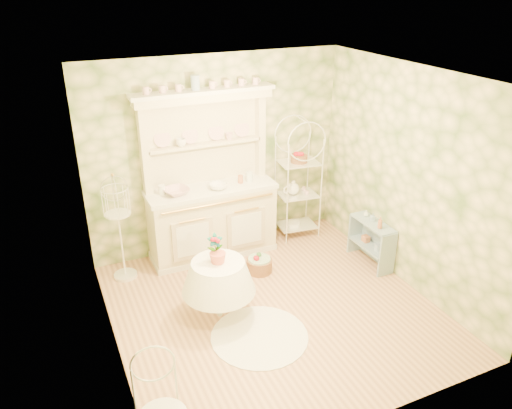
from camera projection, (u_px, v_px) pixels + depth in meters
name	position (u px, v px, depth m)	size (l,w,h in m)	color
floor	(273.00, 309.00, 5.90)	(3.60, 3.60, 0.00)	tan
ceiling	(278.00, 78.00, 4.77)	(3.60, 3.60, 0.00)	white
wall_left	(103.00, 239.00, 4.66)	(3.60, 3.60, 0.00)	beige
wall_right	(409.00, 179.00, 6.01)	(3.60, 3.60, 0.00)	beige
wall_back	(217.00, 155.00, 6.82)	(3.60, 3.60, 0.00)	beige
wall_front	(379.00, 295.00, 3.85)	(3.60, 3.60, 0.00)	beige
kitchen_dresser	(211.00, 178.00, 6.60)	(1.87, 0.61, 2.29)	beige
bakers_rack	(298.00, 177.00, 7.21)	(0.58, 0.41, 1.86)	white
side_shelf	(371.00, 244.00, 6.74)	(0.24, 0.65, 0.56)	#849FB1
round_table	(219.00, 289.00, 5.65)	(0.66, 0.66, 0.72)	white
birdcage_stand	(120.00, 229.00, 6.24)	(0.33, 0.33, 1.41)	white
floor_basket	(259.00, 265.00, 6.60)	(0.31, 0.31, 0.20)	brown
lace_rug	(259.00, 336.00, 5.45)	(1.07, 1.07, 0.01)	white
bowl_floral	(177.00, 194.00, 6.45)	(0.32, 0.32, 0.08)	white
bowl_white	(218.00, 188.00, 6.61)	(0.24, 0.24, 0.08)	white
cup_left	(181.00, 144.00, 6.42)	(0.13, 0.13, 0.10)	white
cup_right	(229.00, 138.00, 6.67)	(0.10, 0.10, 0.10)	white
potted_geranium	(215.00, 250.00, 5.47)	(0.17, 0.12, 0.32)	#3F7238
bottle_amber	(380.00, 224.00, 6.42)	(0.06, 0.06, 0.16)	#AD663F
bottle_blue	(373.00, 218.00, 6.61)	(0.05, 0.05, 0.12)	#8BA6C1
bottle_glass	(366.00, 214.00, 6.75)	(0.07, 0.07, 0.09)	silver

